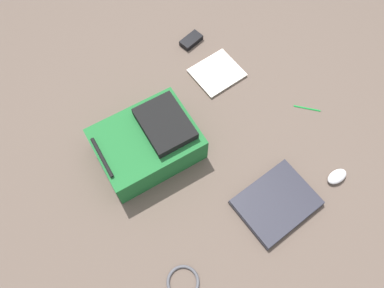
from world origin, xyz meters
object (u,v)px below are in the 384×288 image
(book_red, at_px, (217,73))
(power_brick, at_px, (191,40))
(computer_mouse, at_px, (337,176))
(pen_black, at_px, (307,108))
(cable_coil, at_px, (183,282))
(backpack, at_px, (148,142))
(laptop, at_px, (276,202))

(book_red, xyz_separation_m, power_brick, (0.25, -0.04, 0.01))
(computer_mouse, distance_m, pen_black, 0.38)
(book_red, relative_size, power_brick, 2.08)
(book_red, relative_size, cable_coil, 1.92)
(book_red, distance_m, power_brick, 0.25)
(book_red, xyz_separation_m, cable_coil, (-0.67, 0.80, -0.00))
(backpack, height_order, pen_black, backpack)
(backpack, bearing_deg, cable_coil, 154.54)
(backpack, relative_size, cable_coil, 3.69)
(backpack, height_order, computer_mouse, backpack)
(computer_mouse, height_order, pen_black, computer_mouse)
(power_brick, height_order, pen_black, power_brick)
(backpack, bearing_deg, power_brick, -57.17)
(backpack, xyz_separation_m, cable_coil, (-0.55, 0.26, -0.08))
(laptop, xyz_separation_m, power_brick, (0.94, -0.31, -0.00))
(computer_mouse, height_order, power_brick, computer_mouse)
(backpack, height_order, power_brick, backpack)
(laptop, relative_size, book_red, 1.37)
(backpack, bearing_deg, book_red, -77.31)
(computer_mouse, height_order, cable_coil, computer_mouse)
(laptop, bearing_deg, power_brick, -18.57)
(computer_mouse, bearing_deg, cable_coil, 89.07)
(pen_black, bearing_deg, cable_coil, 102.26)
(cable_coil, relative_size, pen_black, 1.01)
(laptop, xyz_separation_m, cable_coil, (0.02, 0.52, -0.01))
(power_brick, bearing_deg, book_red, 171.44)
(laptop, height_order, power_brick, laptop)
(pen_black, bearing_deg, book_red, 23.72)
(laptop, height_order, book_red, laptop)
(laptop, height_order, pen_black, laptop)
(pen_black, bearing_deg, laptop, 116.27)
(computer_mouse, xyz_separation_m, cable_coil, (0.11, 0.81, -0.01))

